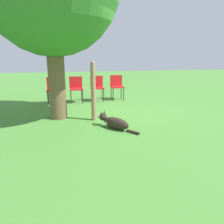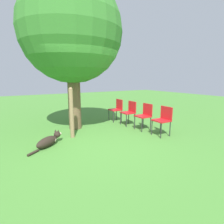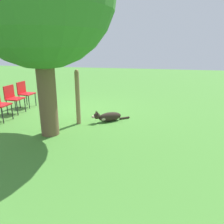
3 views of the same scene
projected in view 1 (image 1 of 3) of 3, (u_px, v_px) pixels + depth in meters
name	position (u px, v px, depth m)	size (l,w,h in m)	color
ground_plane	(113.00, 113.00, 6.11)	(30.00, 30.00, 0.00)	#478433
dog	(114.00, 122.00, 4.84)	(0.94, 0.75, 0.35)	#2D231C
fence_post	(93.00, 91.00, 5.30)	(0.12, 0.12, 1.45)	#937551
red_chair_0	(117.00, 85.00, 7.88)	(0.43, 0.45, 0.87)	red
red_chair_1	(97.00, 86.00, 7.64)	(0.43, 0.45, 0.87)	red
red_chair_2	(76.00, 87.00, 7.41)	(0.43, 0.45, 0.87)	red
red_chair_3	(54.00, 88.00, 7.17)	(0.43, 0.45, 0.87)	red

